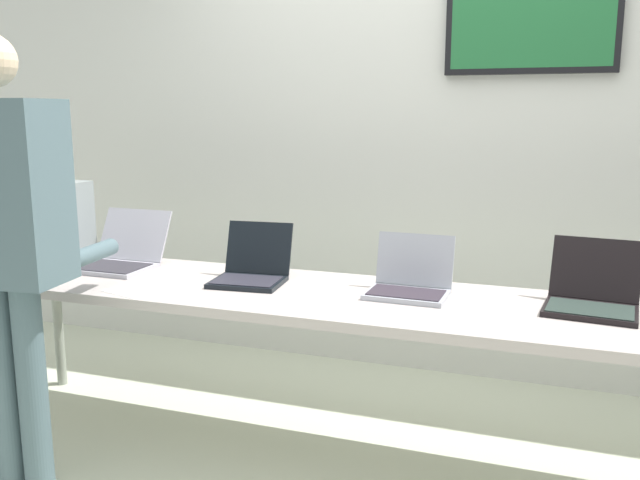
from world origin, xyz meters
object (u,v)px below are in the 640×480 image
laptop_station_2 (410,281)px  laptop_station_3 (592,294)px  laptop_station_1 (252,269)px  equipment_box (42,224)px  workbench (356,306)px  laptop_station_0 (120,255)px  person (5,225)px

laptop_station_2 → laptop_station_3: laptop_station_3 is taller
laptop_station_1 → laptop_station_3: size_ratio=0.90×
equipment_box → laptop_station_1: (1.11, 0.02, -0.14)m
workbench → equipment_box: bearing=177.8°
equipment_box → laptop_station_3: size_ratio=1.03×
equipment_box → laptop_station_3: equipment_box is taller
laptop_station_3 → laptop_station_2: bearing=-178.3°
laptop_station_0 → laptop_station_2: bearing=-0.8°
workbench → laptop_station_0: (-1.21, 0.12, 0.10)m
laptop_station_3 → laptop_station_0: bearing=180.0°
laptop_station_3 → person: size_ratio=0.22×
person → laptop_station_0: bearing=94.1°
equipment_box → laptop_station_2: equipment_box is taller
equipment_box → laptop_station_0: 0.42m
laptop_station_2 → laptop_station_3: (0.69, 0.02, 0.00)m
laptop_station_1 → laptop_station_3: 1.39m
equipment_box → laptop_station_3: 2.50m
workbench → laptop_station_2: size_ratio=11.14×
laptop_station_0 → person: (0.05, -0.74, 0.27)m
laptop_station_2 → person: bearing=-152.0°
laptop_station_1 → person: (-0.66, -0.70, 0.27)m
laptop_station_2 → laptop_station_0: bearing=179.2°
workbench → laptop_station_0: laptop_station_0 is taller
laptop_station_3 → person: 2.20m
workbench → laptop_station_1: laptop_station_1 is taller
laptop_station_0 → laptop_station_3: 2.10m
laptop_station_1 → laptop_station_2: (0.70, 0.02, -0.00)m
workbench → laptop_station_2: 0.24m
laptop_station_0 → equipment_box: bearing=-171.5°
workbench → laptop_station_2: bearing=26.5°
equipment_box → laptop_station_3: (2.50, 0.06, -0.14)m
laptop_station_0 → laptop_station_1: bearing=-3.5°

